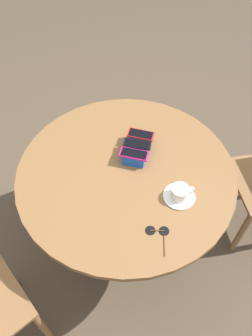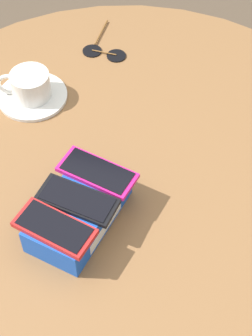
# 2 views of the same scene
# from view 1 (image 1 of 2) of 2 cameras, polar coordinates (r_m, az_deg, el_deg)

# --- Properties ---
(ground_plane) EXTENTS (8.00, 8.00, 0.00)m
(ground_plane) POSITION_cam_1_polar(r_m,az_deg,el_deg) (2.28, 0.00, -12.00)
(ground_plane) COLOR brown
(round_table) EXTENTS (1.11, 1.11, 0.74)m
(round_table) POSITION_cam_1_polar(r_m,az_deg,el_deg) (1.73, 0.00, -2.54)
(round_table) COLOR #2D2D2D
(round_table) RESTS_ON ground_plane
(phone_box) EXTENTS (0.22, 0.15, 0.06)m
(phone_box) POSITION_cam_1_polar(r_m,az_deg,el_deg) (1.71, 1.88, 3.49)
(phone_box) COLOR blue
(phone_box) RESTS_ON round_table
(phone_red) EXTENTS (0.09, 0.15, 0.01)m
(phone_red) POSITION_cam_1_polar(r_m,az_deg,el_deg) (1.73, 2.59, 5.85)
(phone_red) COLOR red
(phone_red) RESTS_ON phone_box
(phone_black) EXTENTS (0.08, 0.15, 0.01)m
(phone_black) POSITION_cam_1_polar(r_m,az_deg,el_deg) (1.68, 1.96, 4.22)
(phone_black) COLOR black
(phone_black) RESTS_ON phone_box
(phone_magenta) EXTENTS (0.09, 0.15, 0.01)m
(phone_magenta) POSITION_cam_1_polar(r_m,az_deg,el_deg) (1.64, 1.41, 2.49)
(phone_magenta) COLOR #D11975
(phone_magenta) RESTS_ON phone_box
(saucer) EXTENTS (0.15, 0.15, 0.01)m
(saucer) POSITION_cam_1_polar(r_m,az_deg,el_deg) (1.57, 9.22, -4.88)
(saucer) COLOR silver
(saucer) RESTS_ON round_table
(coffee_cup) EXTENTS (0.08, 0.12, 0.06)m
(coffee_cup) POSITION_cam_1_polar(r_m,az_deg,el_deg) (1.55, 9.47, -4.16)
(coffee_cup) COLOR silver
(coffee_cup) RESTS_ON saucer
(sunglasses) EXTENTS (0.14, 0.11, 0.01)m
(sunglasses) POSITION_cam_1_polar(r_m,az_deg,el_deg) (1.47, 5.59, -11.07)
(sunglasses) COLOR black
(sunglasses) RESTS_ON round_table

